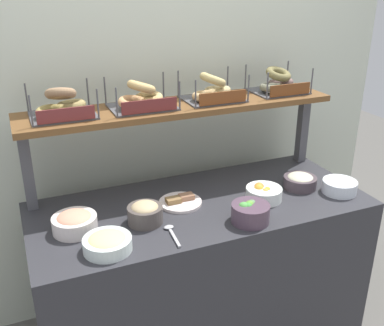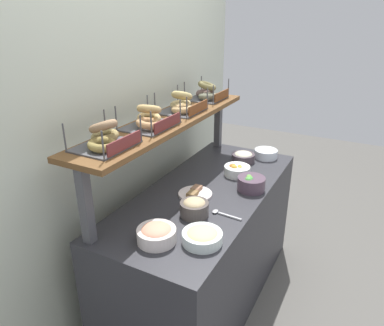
{
  "view_description": "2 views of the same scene",
  "coord_description": "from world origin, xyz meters",
  "px_view_note": "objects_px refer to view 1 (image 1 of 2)",
  "views": [
    {
      "loc": [
        -0.8,
        -1.78,
        1.9
      ],
      "look_at": [
        -0.01,
        0.1,
        1.03
      ],
      "focal_mm": 42.42,
      "sensor_mm": 36.0,
      "label": 1
    },
    {
      "loc": [
        -1.83,
        -0.86,
        1.9
      ],
      "look_at": [
        -0.12,
        0.04,
        1.07
      ],
      "focal_mm": 33.72,
      "sensor_mm": 36.0,
      "label": 2
    }
  ],
  "objects_px": {
    "serving_plate_white": "(180,202)",
    "bowl_cream_cheese": "(340,185)",
    "serving_spoon_near_plate": "(171,232)",
    "bagel_basket_poppy": "(278,83)",
    "bagel_basket_everything": "(62,106)",
    "bagel_basket_sesame": "(142,98)",
    "bowl_egg_salad": "(107,243)",
    "bowl_fruit_salad": "(263,193)",
    "bowl_lox_spread": "(75,222)",
    "bagel_basket_plain": "(212,91)",
    "bowl_tuna_salad": "(300,181)",
    "bowl_veggie_mix": "(250,212)",
    "bowl_hummus": "(145,213)"
  },
  "relations": [
    {
      "from": "bowl_hummus",
      "to": "bagel_basket_plain",
      "type": "relative_size",
      "value": 0.53
    },
    {
      "from": "bowl_tuna_salad",
      "to": "bagel_basket_plain",
      "type": "bearing_deg",
      "value": 139.52
    },
    {
      "from": "bowl_veggie_mix",
      "to": "bagel_basket_sesame",
      "type": "distance_m",
      "value": 0.75
    },
    {
      "from": "bowl_hummus",
      "to": "bowl_fruit_salad",
      "type": "bearing_deg",
      "value": -1.19
    },
    {
      "from": "bowl_cream_cheese",
      "to": "bagel_basket_sesame",
      "type": "height_order",
      "value": "bagel_basket_sesame"
    },
    {
      "from": "bowl_veggie_mix",
      "to": "bagel_basket_poppy",
      "type": "distance_m",
      "value": 0.81
    },
    {
      "from": "bowl_egg_salad",
      "to": "bagel_basket_poppy",
      "type": "xyz_separation_m",
      "value": [
        1.09,
        0.51,
        0.44
      ]
    },
    {
      "from": "bowl_tuna_salad",
      "to": "bagel_basket_everything",
      "type": "xyz_separation_m",
      "value": [
        -1.12,
        0.32,
        0.44
      ]
    },
    {
      "from": "bowl_hummus",
      "to": "bowl_fruit_salad",
      "type": "distance_m",
      "value": 0.6
    },
    {
      "from": "bowl_tuna_salad",
      "to": "serving_plate_white",
      "type": "relative_size",
      "value": 0.82
    },
    {
      "from": "bowl_fruit_salad",
      "to": "bowl_lox_spread",
      "type": "xyz_separation_m",
      "value": [
        -0.91,
        0.06,
        0.01
      ]
    },
    {
      "from": "bowl_lox_spread",
      "to": "bagel_basket_plain",
      "type": "distance_m",
      "value": 0.95
    },
    {
      "from": "bowl_fruit_salad",
      "to": "bowl_egg_salad",
      "type": "height_order",
      "value": "bowl_fruit_salad"
    },
    {
      "from": "bagel_basket_everything",
      "to": "bowl_hummus",
      "type": "bearing_deg",
      "value": -52.66
    },
    {
      "from": "serving_spoon_near_plate",
      "to": "bagel_basket_poppy",
      "type": "height_order",
      "value": "bagel_basket_poppy"
    },
    {
      "from": "bowl_egg_salad",
      "to": "bowl_lox_spread",
      "type": "relative_size",
      "value": 1.03
    },
    {
      "from": "bowl_cream_cheese",
      "to": "bagel_basket_plain",
      "type": "xyz_separation_m",
      "value": [
        -0.52,
        0.44,
        0.44
      ]
    },
    {
      "from": "bowl_tuna_salad",
      "to": "serving_plate_white",
      "type": "distance_m",
      "value": 0.65
    },
    {
      "from": "bowl_veggie_mix",
      "to": "bagel_basket_plain",
      "type": "distance_m",
      "value": 0.67
    },
    {
      "from": "bowl_egg_salad",
      "to": "bagel_basket_plain",
      "type": "relative_size",
      "value": 0.67
    },
    {
      "from": "bowl_veggie_mix",
      "to": "bowl_lox_spread",
      "type": "relative_size",
      "value": 0.9
    },
    {
      "from": "bowl_fruit_salad",
      "to": "serving_spoon_near_plate",
      "type": "distance_m",
      "value": 0.54
    },
    {
      "from": "bowl_fruit_salad",
      "to": "bagel_basket_poppy",
      "type": "bearing_deg",
      "value": 52.67
    },
    {
      "from": "serving_spoon_near_plate",
      "to": "bagel_basket_poppy",
      "type": "relative_size",
      "value": 0.6
    },
    {
      "from": "bowl_tuna_salad",
      "to": "serving_plate_white",
      "type": "bearing_deg",
      "value": 173.65
    },
    {
      "from": "serving_plate_white",
      "to": "serving_spoon_near_plate",
      "type": "height_order",
      "value": "serving_plate_white"
    },
    {
      "from": "bowl_fruit_salad",
      "to": "bagel_basket_everything",
      "type": "relative_size",
      "value": 0.61
    },
    {
      "from": "bowl_tuna_salad",
      "to": "bowl_lox_spread",
      "type": "bearing_deg",
      "value": 179.16
    },
    {
      "from": "bowl_tuna_salad",
      "to": "serving_spoon_near_plate",
      "type": "xyz_separation_m",
      "value": [
        -0.78,
        -0.16,
        -0.03
      ]
    },
    {
      "from": "bowl_tuna_salad",
      "to": "bowl_lox_spread",
      "type": "xyz_separation_m",
      "value": [
        -1.15,
        0.02,
        0.01
      ]
    },
    {
      "from": "bowl_hummus",
      "to": "serving_spoon_near_plate",
      "type": "height_order",
      "value": "bowl_hummus"
    },
    {
      "from": "bowl_hummus",
      "to": "bowl_lox_spread",
      "type": "height_order",
      "value": "bowl_hummus"
    },
    {
      "from": "bowl_egg_salad",
      "to": "bagel_basket_poppy",
      "type": "bearing_deg",
      "value": 24.91
    },
    {
      "from": "serving_plate_white",
      "to": "serving_spoon_near_plate",
      "type": "relative_size",
      "value": 1.18
    },
    {
      "from": "bowl_hummus",
      "to": "serving_plate_white",
      "type": "distance_m",
      "value": 0.24
    },
    {
      "from": "bowl_veggie_mix",
      "to": "bowl_fruit_salad",
      "type": "distance_m",
      "value": 0.23
    },
    {
      "from": "bagel_basket_sesame",
      "to": "bowl_egg_salad",
      "type": "bearing_deg",
      "value": -122.48
    },
    {
      "from": "serving_plate_white",
      "to": "bowl_tuna_salad",
      "type": "bearing_deg",
      "value": -6.35
    },
    {
      "from": "bowl_veggie_mix",
      "to": "bowl_cream_cheese",
      "type": "height_order",
      "value": "bowl_veggie_mix"
    },
    {
      "from": "bowl_tuna_salad",
      "to": "serving_spoon_near_plate",
      "type": "relative_size",
      "value": 0.97
    },
    {
      "from": "bowl_fruit_salad",
      "to": "bowl_cream_cheese",
      "type": "height_order",
      "value": "same"
    },
    {
      "from": "serving_spoon_near_plate",
      "to": "bagel_basket_poppy",
      "type": "xyz_separation_m",
      "value": [
        0.81,
        0.49,
        0.47
      ]
    },
    {
      "from": "bowl_fruit_salad",
      "to": "serving_plate_white",
      "type": "distance_m",
      "value": 0.41
    },
    {
      "from": "bowl_tuna_salad",
      "to": "bowl_egg_salad",
      "type": "xyz_separation_m",
      "value": [
        -1.06,
        -0.18,
        -0.0
      ]
    },
    {
      "from": "serving_plate_white",
      "to": "bowl_cream_cheese",
      "type": "bearing_deg",
      "value": -14.08
    },
    {
      "from": "bowl_cream_cheese",
      "to": "bagel_basket_everything",
      "type": "xyz_separation_m",
      "value": [
        -1.27,
        0.45,
        0.44
      ]
    },
    {
      "from": "bowl_cream_cheese",
      "to": "bagel_basket_everything",
      "type": "bearing_deg",
      "value": 160.69
    },
    {
      "from": "bowl_hummus",
      "to": "bagel_basket_sesame",
      "type": "bearing_deg",
      "value": 72.48
    },
    {
      "from": "bowl_lox_spread",
      "to": "bagel_basket_poppy",
      "type": "relative_size",
      "value": 0.66
    },
    {
      "from": "bowl_fruit_salad",
      "to": "bowl_egg_salad",
      "type": "distance_m",
      "value": 0.82
    }
  ]
}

